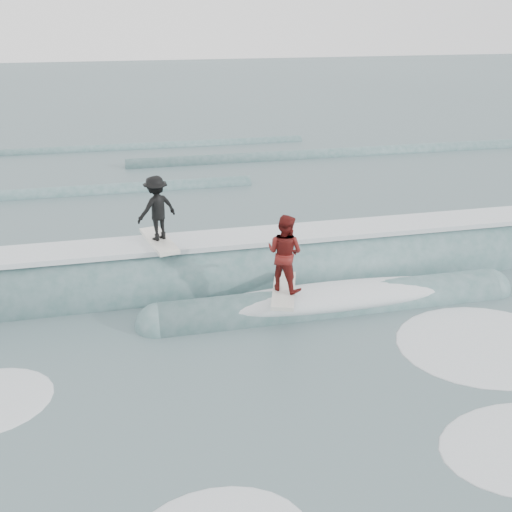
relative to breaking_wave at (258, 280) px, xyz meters
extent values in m
plane|color=#3E555A|center=(-0.23, -4.32, -0.03)|extent=(160.00, 160.00, 0.00)
cylinder|color=#3B6463|center=(-0.23, 0.28, -0.03)|extent=(21.29, 2.35, 2.35)
cylinder|color=#3B6463|center=(1.57, -1.92, -0.03)|extent=(9.00, 1.17, 1.17)
sphere|color=#3B6463|center=(-2.93, -1.92, -0.03)|extent=(1.17, 1.17, 1.17)
sphere|color=#3B6463|center=(6.07, -1.92, -0.03)|extent=(1.17, 1.17, 1.17)
cube|color=white|center=(-0.23, 0.28, 1.21)|extent=(18.00, 1.30, 0.14)
ellipsoid|color=white|center=(1.57, -1.92, 0.27)|extent=(7.60, 1.30, 0.60)
cube|color=silver|center=(-2.69, 0.28, 1.33)|extent=(0.98, 2.07, 0.10)
imported|color=black|center=(-2.69, 0.28, 2.25)|extent=(1.30, 1.10, 1.74)
cube|color=silver|center=(0.22, -1.92, 0.60)|extent=(1.13, 2.07, 0.10)
imported|color=#5D1411|center=(0.22, -1.92, 1.62)|extent=(1.19, 1.19, 1.95)
ellipsoid|color=white|center=(4.35, -4.38, -0.03)|extent=(4.42, 3.01, 0.10)
cylinder|color=#3B6463|center=(7.47, 13.68, -0.03)|extent=(22.00, 0.80, 0.80)
cylinder|color=#3B6463|center=(-4.43, 17.68, -0.03)|extent=(22.00, 0.60, 0.60)
camera|label=1|loc=(-3.25, -14.21, 7.10)|focal=40.00mm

